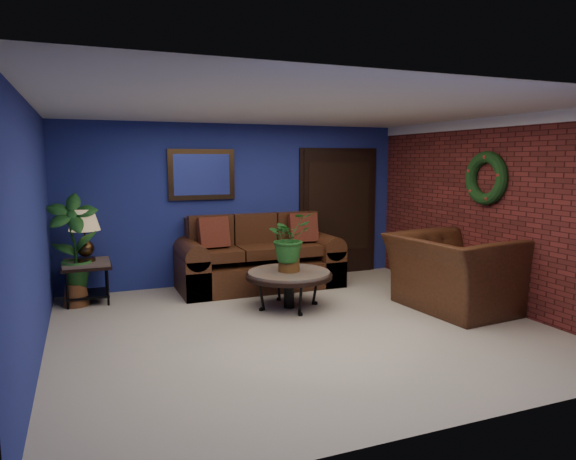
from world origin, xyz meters
name	(u,v)px	position (x,y,z in m)	size (l,w,h in m)	color
floor	(301,327)	(0.00, 0.00, 0.00)	(5.50, 5.50, 0.00)	#C1B5A0
wall_back	(239,204)	(0.00, 2.50, 1.25)	(5.50, 0.04, 2.50)	navy
wall_left	(33,234)	(-2.75, 0.00, 1.25)	(0.04, 5.00, 2.50)	navy
wall_right_brick	(490,212)	(2.75, 0.00, 1.25)	(0.04, 5.00, 2.50)	maroon
ceiling	(302,109)	(0.00, 0.00, 2.50)	(5.50, 5.00, 0.02)	silver
crown_molding	(494,122)	(2.72, 0.00, 2.43)	(0.03, 5.00, 0.14)	white
wall_mirror	(202,175)	(-0.60, 2.46, 1.72)	(1.02, 0.06, 0.77)	#402B15
closet_door	(338,212)	(1.75, 2.47, 1.05)	(1.44, 0.06, 2.18)	black
wreath	(486,178)	(2.69, 0.05, 1.70)	(0.72, 0.72, 0.16)	black
sofa	(258,263)	(0.17, 2.09, 0.36)	(2.46, 1.06, 1.11)	#4C2515
coffee_table	(289,276)	(0.17, 0.80, 0.43)	(1.14, 1.14, 0.49)	#58524D
end_table	(87,271)	(-2.30, 2.05, 0.44)	(0.63, 0.63, 0.58)	#58524D
table_lamp	(85,229)	(-2.30, 2.05, 1.02)	(0.41, 0.41, 0.68)	#402B15
side_chair	(301,250)	(0.91, 2.12, 0.52)	(0.40, 0.40, 0.92)	brown
armchair	(455,273)	(2.15, -0.06, 0.49)	(1.50, 1.31, 0.97)	#4C2515
coffee_plant	(289,239)	(0.17, 0.80, 0.92)	(0.71, 0.66, 0.78)	brown
floor_plant	(404,255)	(2.35, 1.36, 0.45)	(0.46, 0.40, 0.86)	brown
tall_plant	(73,246)	(-2.45, 1.95, 0.82)	(0.72, 0.55, 1.50)	brown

